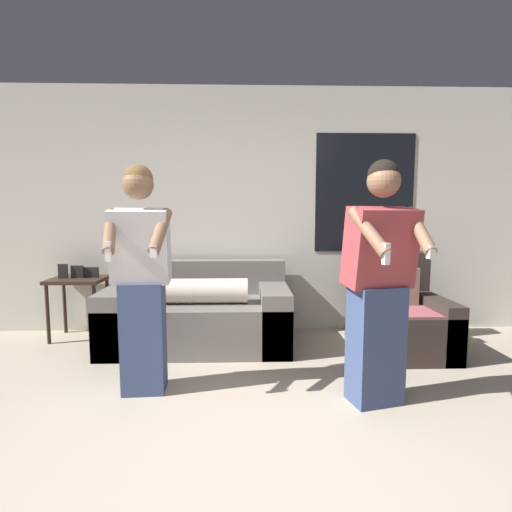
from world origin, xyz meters
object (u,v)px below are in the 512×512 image
Objects in this scene: armchair at (398,318)px; side_table at (78,286)px; person_right at (379,284)px; person_left at (141,279)px; couch at (199,314)px.

side_table is (-3.26, 0.44, 0.25)m from armchair.
armchair is at bearing 62.34° from person_right.
armchair is 0.56× the size of person_right.
side_table is 1.69m from person_left.
armchair reaches higher than couch.
side_table is at bearing 150.10° from person_right.
person_right is (2.68, -1.54, 0.29)m from side_table.
side_table is at bearing 127.45° from person_left.
person_right reaches higher than armchair.
person_left is (1.01, -1.32, 0.30)m from side_table.
person_left is at bearing -52.55° from side_table.
couch is 1.07× the size of person_right.
side_table is at bearing 169.49° from couch.
person_right reaches higher than couch.
couch is 1.93× the size of armchair.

